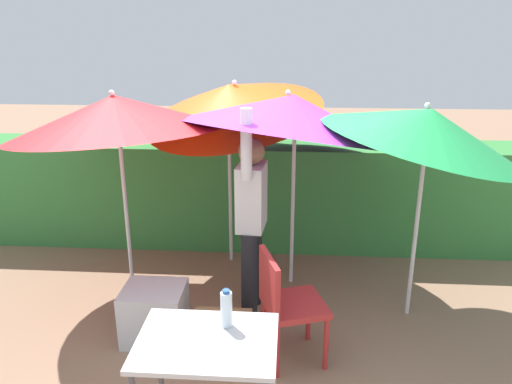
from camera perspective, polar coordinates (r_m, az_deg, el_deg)
ground_plane at (r=4.47m, az=-0.27°, el=-14.75°), size 24.00×24.00×0.00m
hedge_row at (r=5.75m, az=0.97°, el=-0.21°), size 8.00×0.70×1.20m
umbrella_rainbow at (r=4.46m, az=-15.96°, el=8.64°), size 1.91×1.90×2.04m
umbrella_orange at (r=4.55m, az=4.11°, el=8.89°), size 2.18×2.13×2.20m
umbrella_yellow at (r=4.20m, az=19.13°, el=7.15°), size 1.69×1.67×2.03m
umbrella_navy at (r=4.97m, az=-2.85°, el=10.59°), size 1.89×1.83×2.24m
person_vendor at (r=4.20m, az=-0.51°, el=-2.64°), size 0.25×0.56×1.88m
chair_plastic at (r=3.78m, az=3.43°, el=-12.48°), size 0.55×0.55×0.89m
cooler_box at (r=4.24m, az=-11.63°, el=-13.59°), size 0.50×0.43×0.46m
crate_cardboard at (r=4.00m, az=-3.97°, el=-16.36°), size 0.45×0.31×0.34m
folding_table at (r=2.98m, az=-5.67°, el=-18.16°), size 0.80×0.60×0.78m
bottle_water at (r=2.97m, az=-3.45°, el=-13.35°), size 0.07×0.07×0.24m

